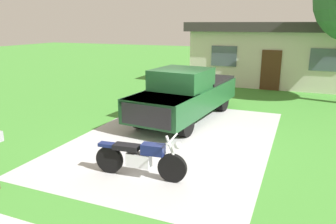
{
  "coord_description": "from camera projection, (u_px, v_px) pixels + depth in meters",
  "views": [
    {
      "loc": [
        3.41,
        -8.81,
        3.43
      ],
      "look_at": [
        -0.13,
        -0.29,
        0.9
      ],
      "focal_mm": 34.62,
      "sensor_mm": 36.0,
      "label": 1
    }
  ],
  "objects": [
    {
      "name": "neighbor_house",
      "position": [
        276.0,
        52.0,
        19.05
      ],
      "size": [
        9.6,
        5.6,
        3.5
      ],
      "color": "beige",
      "rests_on": "ground"
    },
    {
      "name": "ground_plane",
      "position": [
        175.0,
        138.0,
        10.02
      ],
      "size": [
        80.0,
        80.0,
        0.0
      ],
      "primitive_type": "plane",
      "color": "#3F8530"
    },
    {
      "name": "driveway_pad",
      "position": [
        175.0,
        138.0,
        10.02
      ],
      "size": [
        5.67,
        8.3,
        0.01
      ],
      "primitive_type": "cube",
      "color": "#ADADAD",
      "rests_on": "ground"
    },
    {
      "name": "pickup_truck",
      "position": [
        187.0,
        93.0,
        11.9
      ],
      "size": [
        2.54,
        5.78,
        1.9
      ],
      "color": "black",
      "rests_on": "ground"
    },
    {
      "name": "motorcycle",
      "position": [
        141.0,
        158.0,
        7.37
      ],
      "size": [
        2.21,
        0.7,
        1.09
      ],
      "color": "black",
      "rests_on": "ground"
    }
  ]
}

